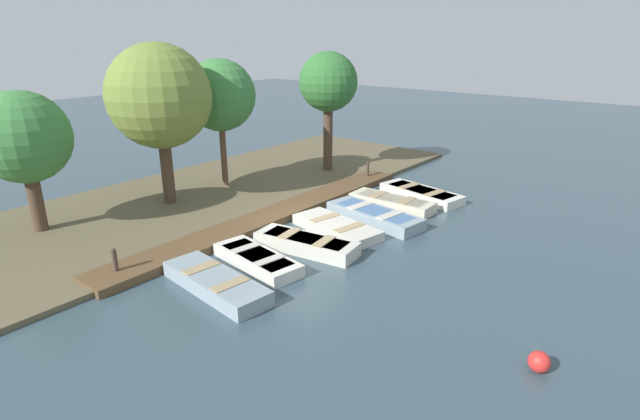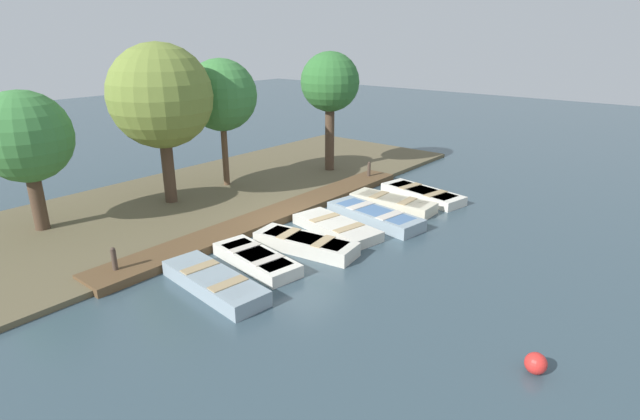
% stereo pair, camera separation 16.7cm
% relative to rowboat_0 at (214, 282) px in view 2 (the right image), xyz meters
% --- Properties ---
extents(ground_plane, '(80.00, 80.00, 0.00)m').
position_rel_rowboat_0_xyz_m(ground_plane, '(-1.00, 4.59, -0.21)').
color(ground_plane, '#384C56').
extents(shore_bank, '(8.00, 24.00, 0.15)m').
position_rel_rowboat_0_xyz_m(shore_bank, '(-6.00, 4.59, -0.13)').
color(shore_bank, brown).
rests_on(shore_bank, ground_plane).
extents(dock_walkway, '(1.24, 13.36, 0.24)m').
position_rel_rowboat_0_xyz_m(dock_walkway, '(-2.40, 4.59, -0.09)').
color(dock_walkway, brown).
rests_on(dock_walkway, ground_plane).
extents(rowboat_0, '(3.37, 1.39, 0.42)m').
position_rel_rowboat_0_xyz_m(rowboat_0, '(0.00, 0.00, 0.00)').
color(rowboat_0, '#8C9EA8').
rests_on(rowboat_0, ground_plane).
extents(rowboat_1, '(2.97, 1.43, 0.37)m').
position_rel_rowboat_0_xyz_m(rowboat_1, '(-0.21, 1.62, -0.03)').
color(rowboat_1, silver).
rests_on(rowboat_1, ground_plane).
extents(rowboat_2, '(3.22, 1.45, 0.43)m').
position_rel_rowboat_0_xyz_m(rowboat_2, '(0.18, 3.23, 0.01)').
color(rowboat_2, beige).
rests_on(rowboat_2, ground_plane).
extents(rowboat_3, '(3.22, 1.73, 0.35)m').
position_rel_rowboat_0_xyz_m(rowboat_3, '(0.01, 4.93, -0.04)').
color(rowboat_3, beige).
rests_on(rowboat_3, ground_plane).
extents(rowboat_4, '(3.60, 1.65, 0.42)m').
position_rel_rowboat_0_xyz_m(rowboat_4, '(0.42, 6.50, 0.00)').
color(rowboat_4, '#8C9EA8').
rests_on(rowboat_4, ground_plane).
extents(rowboat_5, '(3.13, 1.14, 0.41)m').
position_rel_rowboat_0_xyz_m(rowboat_5, '(0.16, 8.07, -0.01)').
color(rowboat_5, beige).
rests_on(rowboat_5, ground_plane).
extents(rowboat_6, '(3.44, 1.75, 0.37)m').
position_rel_rowboat_0_xyz_m(rowboat_6, '(0.43, 9.78, -0.03)').
color(rowboat_6, silver).
rests_on(rowboat_6, ground_plane).
extents(mooring_post_near, '(0.13, 0.13, 0.87)m').
position_rel_rowboat_0_xyz_m(mooring_post_near, '(-2.48, -1.22, 0.23)').
color(mooring_post_near, '#47382D').
rests_on(mooring_post_near, ground_plane).
extents(mooring_post_far, '(0.13, 0.13, 0.87)m').
position_rel_rowboat_0_xyz_m(mooring_post_far, '(-2.48, 10.39, 0.23)').
color(mooring_post_far, '#47382D').
rests_on(mooring_post_far, ground_plane).
extents(buoy, '(0.41, 0.41, 0.41)m').
position_rel_rowboat_0_xyz_m(buoy, '(7.18, 1.77, -0.00)').
color(buoy, red).
rests_on(buoy, ground_plane).
extents(park_tree_far_left, '(2.76, 2.76, 4.49)m').
position_rel_rowboat_0_xyz_m(park_tree_far_left, '(-7.16, -1.08, 2.86)').
color(park_tree_far_left, '#4C3828').
rests_on(park_tree_far_left, ground_plane).
extents(park_tree_left, '(3.59, 3.59, 5.78)m').
position_rel_rowboat_0_xyz_m(park_tree_left, '(-6.32, 3.14, 3.74)').
color(park_tree_left, '#4C3828').
rests_on(park_tree_left, ground_plane).
extents(park_tree_center, '(2.77, 2.77, 5.14)m').
position_rel_rowboat_0_xyz_m(park_tree_center, '(-6.41, 5.87, 3.53)').
color(park_tree_center, brown).
rests_on(park_tree_center, ground_plane).
extents(park_tree_right, '(2.54, 2.54, 5.31)m').
position_rel_rowboat_0_xyz_m(park_tree_right, '(-4.66, 10.42, 3.76)').
color(park_tree_right, '#4C3828').
rests_on(park_tree_right, ground_plane).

